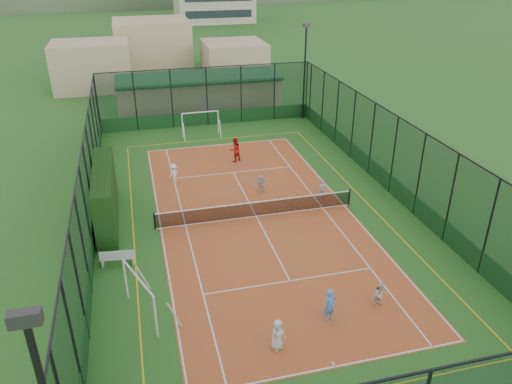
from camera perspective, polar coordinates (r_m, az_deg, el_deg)
ground at (r=29.00m, az=0.03°, el=-2.81°), size 300.00×300.00×0.00m
court_slab at (r=29.00m, az=0.03°, el=-2.80°), size 11.17×23.97×0.01m
tennis_net at (r=28.75m, az=0.03°, el=-1.89°), size 11.67×0.12×1.06m
perimeter_fence at (r=27.87m, az=0.03°, el=1.68°), size 18.12×34.12×5.00m
floodlight_ne at (r=44.86m, az=5.57°, el=13.40°), size 0.60×0.26×8.25m
clubhouse at (r=48.59m, az=-6.55°, el=11.27°), size 15.20×7.20×3.15m
hedge_left at (r=29.27m, az=-16.84°, el=-0.33°), size 1.06×7.08×3.10m
white_bench at (r=25.51m, az=-15.56°, el=-7.16°), size 1.73×0.66×0.95m
futsal_goal_near at (r=21.76m, az=-13.14°, el=-11.61°), size 3.27×1.99×2.04m
futsal_goal_far at (r=41.43m, az=-6.36°, el=7.74°), size 3.08×0.95×1.98m
child_near_left at (r=20.02m, az=2.49°, el=-15.98°), size 0.78×0.65×1.35m
child_near_mid at (r=21.42m, az=8.44°, el=-12.68°), size 0.63×0.49×1.51m
child_near_right at (r=22.64m, az=14.01°, el=-11.31°), size 0.60×0.48×1.20m
child_far_left at (r=33.30m, az=-9.40°, el=2.14°), size 0.94×0.93×1.30m
child_far_right at (r=31.00m, az=7.60°, el=0.31°), size 0.78×0.45×1.26m
child_far_back at (r=31.63m, az=0.58°, el=1.01°), size 1.09×0.42×1.15m
coach at (r=36.08m, az=-2.42°, el=4.87°), size 1.09×1.01×1.81m
tennis_balls at (r=30.26m, az=0.81°, el=-1.39°), size 5.39×1.61×0.07m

